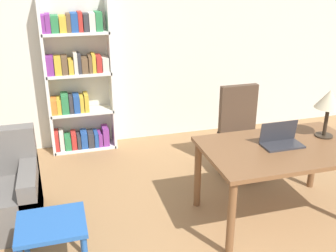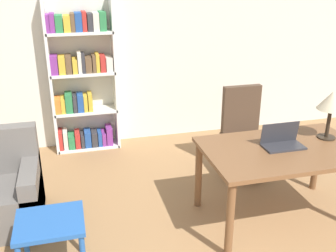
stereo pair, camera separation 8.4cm
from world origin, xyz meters
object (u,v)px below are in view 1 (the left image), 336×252
(desk, at_px, (282,156))
(bookshelf, at_px, (77,82))
(laptop, at_px, (281,140))
(side_table_blue, at_px, (52,232))
(table_lamp, at_px, (329,101))
(office_chair, at_px, (241,136))

(desk, xyz_separation_m, bookshelf, (-1.72, 2.16, 0.28))
(bookshelf, bearing_deg, laptop, -50.90)
(laptop, xyz_separation_m, side_table_blue, (-2.12, -0.29, -0.40))
(table_lamp, bearing_deg, laptop, -172.81)
(table_lamp, relative_size, office_chair, 0.46)
(desk, xyz_separation_m, office_chair, (0.09, 1.02, -0.23))
(side_table_blue, bearing_deg, desk, 6.62)
(desk, relative_size, side_table_blue, 2.85)
(desk, bearing_deg, bookshelf, 128.52)
(office_chair, height_order, bookshelf, bookshelf)
(laptop, relative_size, bookshelf, 0.18)
(desk, height_order, bookshelf, bookshelf)
(laptop, relative_size, table_lamp, 0.80)
(laptop, distance_m, bookshelf, 2.73)
(desk, xyz_separation_m, side_table_blue, (-2.12, -0.25, -0.25))
(laptop, distance_m, side_table_blue, 2.18)
(office_chair, xyz_separation_m, bookshelf, (-1.81, 1.14, 0.51))
(laptop, height_order, table_lamp, table_lamp)
(desk, bearing_deg, laptop, 90.33)
(table_lamp, bearing_deg, side_table_blue, -172.33)
(office_chair, bearing_deg, side_table_blue, -150.27)
(desk, height_order, side_table_blue, desk)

